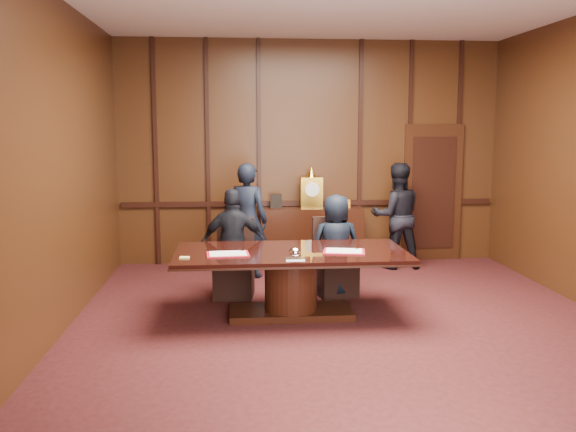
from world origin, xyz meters
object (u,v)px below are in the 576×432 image
object	(u,v)px
signatory_left	(234,244)
signatory_right	(336,245)
sideboard	(311,234)
witness_right	(396,216)
witness_left	(247,220)
conference_table	(291,272)

from	to	relation	value
signatory_left	signatory_right	world-z (taller)	signatory_left
sideboard	witness_right	bearing A→B (deg)	-15.11
signatory_right	witness_left	size ratio (longest dim) A/B	0.80
signatory_left	signatory_right	distance (m)	1.30
sideboard	signatory_right	world-z (taller)	sideboard
sideboard	witness_left	distance (m)	1.29
signatory_left	witness_right	world-z (taller)	witness_right
conference_table	signatory_right	distance (m)	1.04
sideboard	signatory_left	bearing A→B (deg)	-123.34
conference_table	signatory_right	bearing A→B (deg)	50.91
sideboard	signatory_left	world-z (taller)	sideboard
signatory_left	witness_left	bearing A→B (deg)	-99.86
signatory_right	witness_right	bearing A→B (deg)	-131.36
signatory_right	conference_table	bearing A→B (deg)	47.76
conference_table	witness_right	bearing A→B (deg)	51.48
witness_left	witness_right	world-z (taller)	witness_left
witness_right	signatory_right	bearing A→B (deg)	51.24
signatory_left	witness_right	distance (m)	2.90
conference_table	witness_left	distance (m)	2.01
sideboard	conference_table	world-z (taller)	sideboard
sideboard	witness_left	xyz separation A→B (m)	(-1.02, -0.71, 0.34)
sideboard	conference_table	distance (m)	2.70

